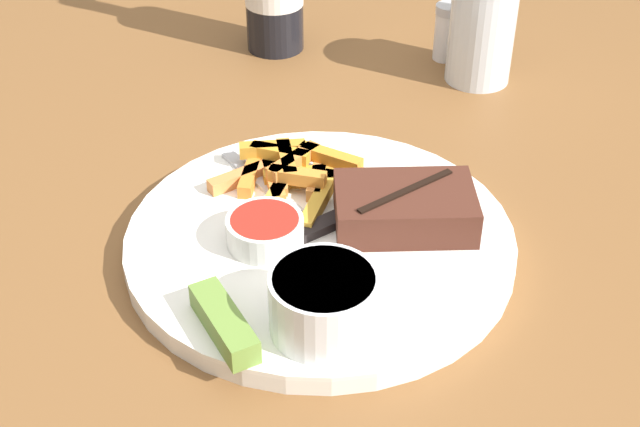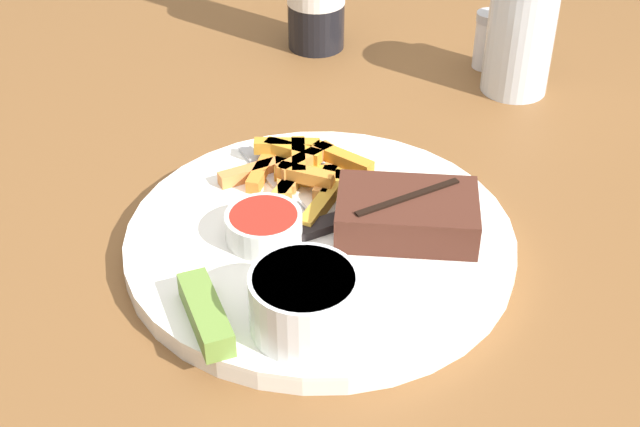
# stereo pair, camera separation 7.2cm
# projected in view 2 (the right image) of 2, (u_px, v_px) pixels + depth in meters

# --- Properties ---
(dining_table) EXTENTS (1.26, 1.34, 0.74)m
(dining_table) POSITION_uv_depth(u_px,v_px,m) (320.00, 310.00, 0.78)
(dining_table) COLOR brown
(dining_table) RESTS_ON ground_plane
(dinner_plate) EXTENTS (0.32, 0.32, 0.02)m
(dinner_plate) POSITION_uv_depth(u_px,v_px,m) (320.00, 242.00, 0.74)
(dinner_plate) COLOR white
(dinner_plate) RESTS_ON dining_table
(steak_portion) EXTENTS (0.13, 0.11, 0.03)m
(steak_portion) POSITION_uv_depth(u_px,v_px,m) (407.00, 214.00, 0.72)
(steak_portion) COLOR #472319
(steak_portion) RESTS_ON dinner_plate
(fries_pile) EXTENTS (0.13, 0.11, 0.02)m
(fries_pile) POSITION_uv_depth(u_px,v_px,m) (301.00, 171.00, 0.79)
(fries_pile) COLOR orange
(fries_pile) RESTS_ON dinner_plate
(coleslaw_cup) EXTENTS (0.08, 0.08, 0.05)m
(coleslaw_cup) POSITION_uv_depth(u_px,v_px,m) (304.00, 299.00, 0.63)
(coleslaw_cup) COLOR white
(coleslaw_cup) RESTS_ON dinner_plate
(dipping_sauce_cup) EXTENTS (0.06, 0.06, 0.02)m
(dipping_sauce_cup) POSITION_uv_depth(u_px,v_px,m) (264.00, 225.00, 0.72)
(dipping_sauce_cup) COLOR silver
(dipping_sauce_cup) RESTS_ON dinner_plate
(pickle_spear) EXTENTS (0.07, 0.07, 0.02)m
(pickle_spear) POSITION_uv_depth(u_px,v_px,m) (206.00, 314.00, 0.64)
(pickle_spear) COLOR olive
(pickle_spear) RESTS_ON dinner_plate
(fork_utensil) EXTENTS (0.12, 0.09, 0.00)m
(fork_utensil) POSITION_uv_depth(u_px,v_px,m) (274.00, 180.00, 0.79)
(fork_utensil) COLOR #B7B7BC
(fork_utensil) RESTS_ON dinner_plate
(knife_utensil) EXTENTS (0.11, 0.14, 0.01)m
(knife_utensil) POSITION_uv_depth(u_px,v_px,m) (365.00, 215.00, 0.75)
(knife_utensil) COLOR #B7B7BC
(knife_utensil) RESTS_ON dinner_plate
(drinking_glass) EXTENTS (0.07, 0.07, 0.12)m
(drinking_glass) POSITION_uv_depth(u_px,v_px,m) (520.00, 38.00, 0.93)
(drinking_glass) COLOR silver
(drinking_glass) RESTS_ON dining_table
(salt_shaker) EXTENTS (0.03, 0.03, 0.07)m
(salt_shaker) POSITION_uv_depth(u_px,v_px,m) (487.00, 40.00, 0.99)
(salt_shaker) COLOR white
(salt_shaker) RESTS_ON dining_table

